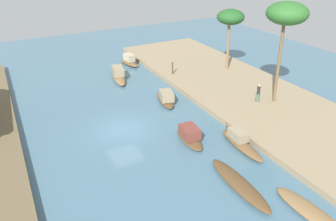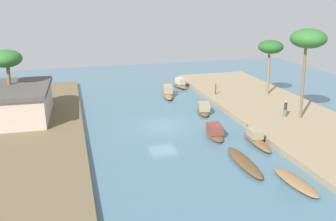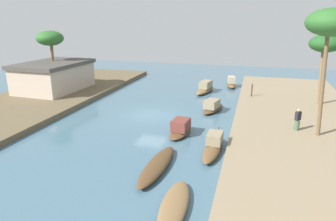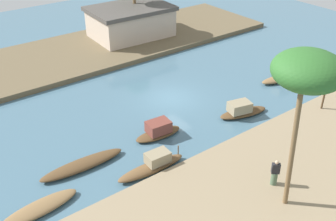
# 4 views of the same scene
# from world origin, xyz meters

# --- Properties ---
(river_water) EXTENTS (62.28, 62.28, 0.00)m
(river_water) POSITION_xyz_m (0.00, 0.00, 0.00)
(river_water) COLOR #476B7F
(river_water) RESTS_ON ground
(riverbank_left) EXTENTS (37.70, 10.25, 0.45)m
(riverbank_left) POSITION_xyz_m (0.00, -12.29, 0.23)
(riverbank_left) COLOR #937F60
(riverbank_left) RESTS_ON ground
(riverbank_right) EXTENTS (37.70, 10.25, 0.45)m
(riverbank_right) POSITION_xyz_m (0.00, 12.29, 0.23)
(riverbank_right) COLOR brown
(riverbank_right) RESTS_ON ground
(sampan_foreground) EXTENTS (3.95, 2.05, 1.11)m
(sampan_foreground) POSITION_xyz_m (2.62, -5.05, 0.42)
(sampan_foreground) COLOR brown
(sampan_foreground) RESTS_ON river_water
(sampan_open_hull) EXTENTS (4.87, 1.97, 1.28)m
(sampan_open_hull) POSITION_xyz_m (9.81, -3.22, 0.48)
(sampan_open_hull) COLOR brown
(sampan_open_hull) RESTS_ON river_water
(sampan_upstream_small) EXTENTS (5.30, 1.27, 0.44)m
(sampan_upstream_small) POSITION_xyz_m (-9.34, -3.60, 0.22)
(sampan_upstream_small) COLOR brown
(sampan_upstream_small) RESTS_ON river_water
(sampan_midstream) EXTENTS (3.39, 1.49, 1.13)m
(sampan_midstream) POSITION_xyz_m (-3.78, -3.62, 0.45)
(sampan_midstream) COLOR brown
(sampan_midstream) RESTS_ON river_water
(sampan_downstream_large) EXTENTS (3.48, 1.56, 1.31)m
(sampan_downstream_large) POSITION_xyz_m (13.37, -5.84, 0.48)
(sampan_downstream_large) COLOR brown
(sampan_downstream_large) RESTS_ON river_water
(sampan_with_red_awning) EXTENTS (4.45, 1.19, 1.14)m
(sampan_with_red_awning) POSITION_xyz_m (-6.10, -6.33, 0.40)
(sampan_with_red_awning) COLOR brown
(sampan_with_red_awning) RESTS_ON river_water
(sampan_with_tall_canopy) EXTENTS (4.31, 1.48, 0.40)m
(sampan_with_tall_canopy) POSITION_xyz_m (-12.73, -5.51, 0.20)
(sampan_with_tall_canopy) COLOR brown
(sampan_with_tall_canopy) RESTS_ON river_water
(person_on_near_bank) EXTENTS (0.49, 0.49, 1.59)m
(person_on_near_bank) POSITION_xyz_m (-1.79, -11.70, 1.16)
(person_on_near_bank) COLOR #4C664C
(person_on_near_bank) RESTS_ON riverbank_left
(mooring_post) EXTENTS (0.14, 0.14, 1.27)m
(mooring_post) POSITION_xyz_m (7.44, -8.37, 1.09)
(mooring_post) COLOR #4C3823
(mooring_post) RESTS_ON riverbank_left
(palm_tree_left_near) EXTENTS (3.19, 3.19, 8.35)m
(palm_tree_left_near) POSITION_xyz_m (-2.43, -12.86, 7.83)
(palm_tree_left_near) COLOR brown
(palm_tree_left_near) RESTS_ON riverbank_left
(palm_tree_left_far) EXTENTS (2.81, 2.81, 6.33)m
(palm_tree_left_far) POSITION_xyz_m (6.07, -14.31, 5.91)
(palm_tree_left_far) COLOR #7F6647
(palm_tree_left_far) RESTS_ON riverbank_left
(palm_tree_right_tall) EXTENTS (2.98, 2.98, 6.39)m
(palm_tree_right_tall) POSITION_xyz_m (5.49, 13.59, 5.91)
(palm_tree_right_tall) COLOR brown
(palm_tree_right_tall) RESTS_ON riverbank_right
(riverside_building) EXTENTS (8.47, 6.04, 3.09)m
(riverside_building) POSITION_xyz_m (4.48, 12.81, 2.02)
(riverside_building) COLOR #C6B29E
(riverside_building) RESTS_ON riverbank_right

